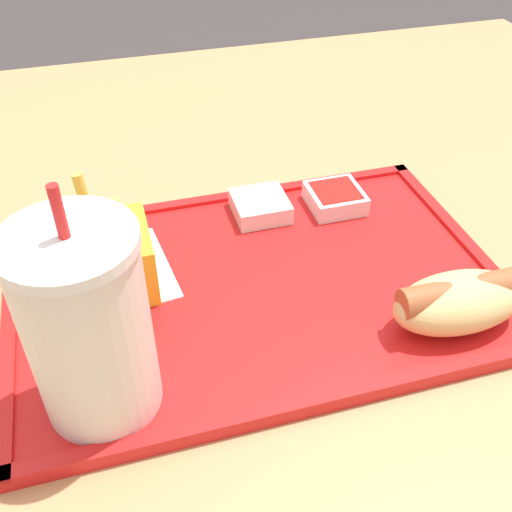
% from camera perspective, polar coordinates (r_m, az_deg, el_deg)
% --- Properties ---
extents(dining_table, '(1.38, 1.15, 0.74)m').
position_cam_1_polar(dining_table, '(0.85, -2.97, -21.72)').
color(dining_table, '#B27F51').
rests_on(dining_table, ground_plane).
extents(food_tray, '(0.44, 0.29, 0.01)m').
position_cam_1_polar(food_tray, '(0.54, 0.00, -2.83)').
color(food_tray, red).
rests_on(food_tray, dining_table).
extents(paper_napkin, '(0.14, 0.12, 0.00)m').
position_cam_1_polar(paper_napkin, '(0.56, -14.68, -2.00)').
color(paper_napkin, white).
rests_on(paper_napkin, food_tray).
extents(soda_cup, '(0.09, 0.09, 0.18)m').
position_cam_1_polar(soda_cup, '(0.41, -15.72, -6.47)').
color(soda_cup, silver).
rests_on(soda_cup, food_tray).
extents(hot_dog_far, '(0.11, 0.06, 0.05)m').
position_cam_1_polar(hot_dog_far, '(0.51, 18.76, -4.05)').
color(hot_dog_far, '#DBB270').
rests_on(hot_dog_far, food_tray).
extents(fries_carton, '(0.10, 0.08, 0.11)m').
position_cam_1_polar(fries_carton, '(0.53, -15.08, -0.38)').
color(fries_carton, gold).
rests_on(fries_carton, food_tray).
extents(sauce_cup_mayo, '(0.05, 0.05, 0.02)m').
position_cam_1_polar(sauce_cup_mayo, '(0.61, 0.40, 4.83)').
color(sauce_cup_mayo, silver).
rests_on(sauce_cup_mayo, food_tray).
extents(sauce_cup_ketchup, '(0.05, 0.05, 0.02)m').
position_cam_1_polar(sauce_cup_ketchup, '(0.63, 7.55, 5.53)').
color(sauce_cup_ketchup, silver).
rests_on(sauce_cup_ketchup, food_tray).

